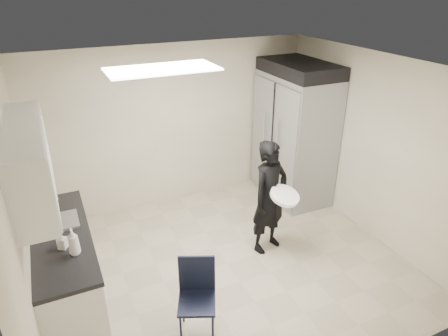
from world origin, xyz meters
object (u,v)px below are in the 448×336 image
lower_counter (67,269)px  folding_chair (197,303)px  commercial_fridge (294,138)px  man_tuxedo (270,198)px

lower_counter → folding_chair: 1.62m
folding_chair → commercial_fridge: bearing=63.4°
commercial_fridge → lower_counter: bearing=-164.1°
lower_counter → man_tuxedo: man_tuxedo is taller
lower_counter → commercial_fridge: size_ratio=0.90×
lower_counter → man_tuxedo: size_ratio=1.18×
commercial_fridge → folding_chair: 3.46m
commercial_fridge → man_tuxedo: commercial_fridge is taller
lower_counter → commercial_fridge: bearing=15.9°
folding_chair → man_tuxedo: size_ratio=0.54×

